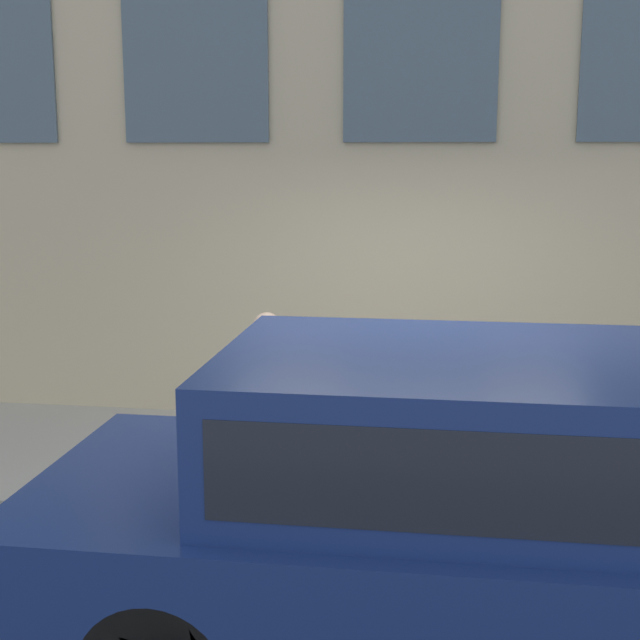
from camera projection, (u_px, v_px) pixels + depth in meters
name	position (u px, v px, depth m)	size (l,w,h in m)	color
ground_plane	(397.00, 547.00, 5.72)	(80.00, 80.00, 0.00)	#47474C
sidewalk	(406.00, 473.00, 6.81)	(2.28, 60.00, 0.15)	#9E9B93
fire_hydrant	(373.00, 435.00, 6.28)	(0.29, 0.41, 0.75)	#2D7260
person	(268.00, 380.00, 6.37)	(0.30, 0.20, 1.23)	#998466
parked_truck_navy_near	(495.00, 488.00, 4.29)	(1.87, 4.43, 1.57)	black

